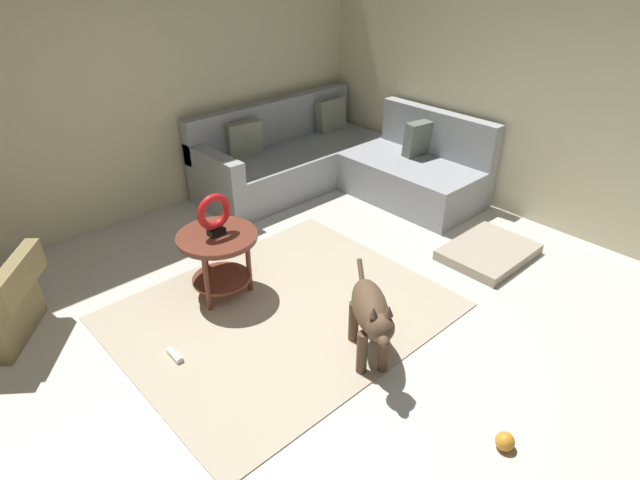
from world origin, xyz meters
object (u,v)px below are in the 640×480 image
sectional_couch (336,164)px  torus_sculpture (214,214)px  dog_toy_rope (175,356)px  dog (371,314)px  dog_bed_mat (488,252)px  dog_toy_ball (505,441)px  side_table (218,249)px

sectional_couch → torus_sculpture: sectional_couch is taller
sectional_couch → dog_toy_rope: 2.96m
torus_sculpture → dog: size_ratio=0.46×
dog_bed_mat → dog_toy_rope: bearing=165.0°
torus_sculpture → dog_bed_mat: torus_sculpture is taller
sectional_couch → dog: bearing=-129.6°
dog_bed_mat → dog_toy_rope: size_ratio=5.26×
dog → dog_toy_rope: 1.34m
dog_bed_mat → dog_toy_rope: (-2.67, 0.71, -0.02)m
dog_toy_ball → side_table: bearing=98.3°
side_table → dog_bed_mat: size_ratio=0.75×
side_table → torus_sculpture: (0.00, -0.00, 0.29)m
dog_bed_mat → dog: (-1.72, -0.16, 0.33)m
dog_toy_rope → dog_toy_ball: bearing=-62.4°
torus_sculpture → dog_bed_mat: size_ratio=0.41×
side_table → dog: (0.30, -1.27, -0.04)m
torus_sculpture → sectional_couch: bearing=22.1°
dog_bed_mat → dog: dog is taller
sectional_couch → dog_bed_mat: bearing=-90.4°
dog_bed_mat → dog_toy_ball: 2.05m
side_table → dog: dog is taller
dog_toy_rope → dog_bed_mat: bearing=-15.0°
dog_bed_mat → dog: size_ratio=1.12×
dog_toy_ball → dog_toy_rope: (-0.97, 1.87, -0.03)m
sectional_couch → dog: (-1.74, -2.10, 0.09)m
dog → dog_toy_ball: size_ratio=6.74×
torus_sculpture → dog_toy_ball: bearing=-81.7°
side_table → dog_bed_mat: (2.02, -1.11, -0.37)m
dog_toy_rope → side_table: bearing=31.5°
dog → dog_toy_ball: (0.03, -0.99, -0.32)m
sectional_couch → dog_toy_rope: (-2.68, -1.22, -0.27)m
dog_bed_mat → side_table: bearing=151.3°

